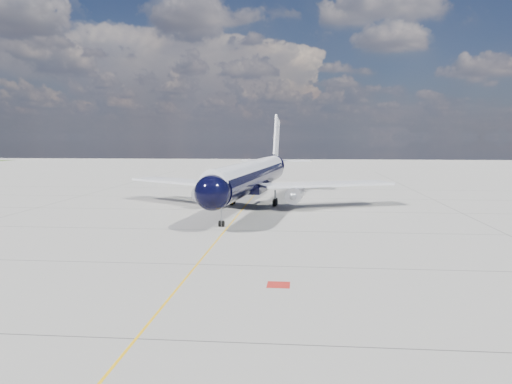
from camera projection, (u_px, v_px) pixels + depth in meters
ground at (246, 206)px, 74.85m from camera, size 320.00×320.00×0.00m
taxiway_centerline at (242, 210)px, 69.90m from camera, size 0.16×160.00×0.01m
red_marking at (278, 285)px, 34.64m from camera, size 1.60×1.60×0.01m
main_airliner at (253, 175)px, 74.55m from camera, size 41.20×50.40×14.56m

